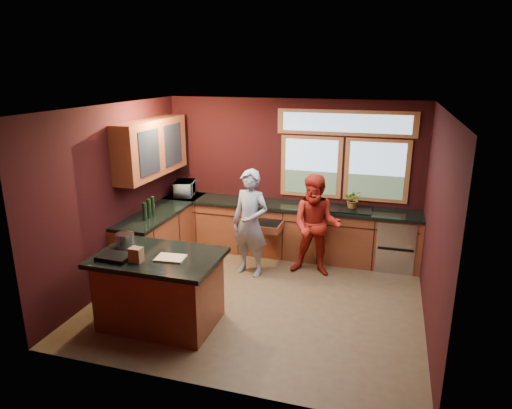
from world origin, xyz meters
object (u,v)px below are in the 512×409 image
at_px(island, 160,289).
at_px(person_red, 316,226).
at_px(stock_pot, 125,240).
at_px(cutting_board, 171,258).
at_px(person_grey, 250,223).

xyz_separation_m(island, person_red, (1.65, 2.05, 0.34)).
relative_size(person_red, stock_pot, 6.80).
relative_size(island, person_red, 0.95).
height_order(cutting_board, stock_pot, stock_pot).
bearing_deg(cutting_board, island, 165.96).
distance_m(person_red, stock_pot, 2.91).
height_order(island, cutting_board, cutting_board).
height_order(person_red, stock_pot, person_red).
distance_m(island, cutting_board, 0.52).
distance_m(cutting_board, stock_pot, 0.78).
bearing_deg(person_grey, stock_pot, -111.95).
bearing_deg(person_grey, person_red, 30.74).
xyz_separation_m(person_red, stock_pot, (-2.20, -1.90, 0.22)).
bearing_deg(person_grey, island, -95.61).
height_order(person_grey, stock_pot, person_grey).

